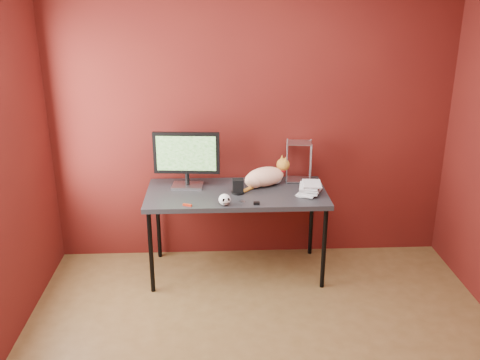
{
  "coord_description": "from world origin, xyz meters",
  "views": [
    {
      "loc": [
        -0.31,
        -2.78,
        2.36
      ],
      "look_at": [
        -0.13,
        1.15,
        0.93
      ],
      "focal_mm": 40.0,
      "sensor_mm": 36.0,
      "label": 1
    }
  ],
  "objects_px": {
    "monitor": "(187,157)",
    "cat": "(265,176)",
    "skull_mug": "(225,200)",
    "book_stack": "(303,133)",
    "speaker": "(238,187)",
    "desk": "(236,197)"
  },
  "relations": [
    {
      "from": "cat",
      "to": "book_stack",
      "type": "height_order",
      "value": "book_stack"
    },
    {
      "from": "monitor",
      "to": "skull_mug",
      "type": "relative_size",
      "value": 5.61
    },
    {
      "from": "desk",
      "to": "book_stack",
      "type": "xyz_separation_m",
      "value": [
        0.53,
        -0.04,
        0.56
      ]
    },
    {
      "from": "cat",
      "to": "skull_mug",
      "type": "relative_size",
      "value": 4.53
    },
    {
      "from": "cat",
      "to": "skull_mug",
      "type": "bearing_deg",
      "value": -153.63
    },
    {
      "from": "monitor",
      "to": "speaker",
      "type": "distance_m",
      "value": 0.5
    },
    {
      "from": "speaker",
      "to": "desk",
      "type": "bearing_deg",
      "value": 103.42
    },
    {
      "from": "desk",
      "to": "skull_mug",
      "type": "xyz_separation_m",
      "value": [
        -0.1,
        -0.29,
        0.1
      ]
    },
    {
      "from": "desk",
      "to": "speaker",
      "type": "relative_size",
      "value": 12.26
    },
    {
      "from": "desk",
      "to": "book_stack",
      "type": "distance_m",
      "value": 0.77
    },
    {
      "from": "monitor",
      "to": "book_stack",
      "type": "distance_m",
      "value": 0.99
    },
    {
      "from": "skull_mug",
      "to": "book_stack",
      "type": "distance_m",
      "value": 0.82
    },
    {
      "from": "monitor",
      "to": "cat",
      "type": "distance_m",
      "value": 0.69
    },
    {
      "from": "desk",
      "to": "cat",
      "type": "relative_size",
      "value": 3.33
    },
    {
      "from": "monitor",
      "to": "cat",
      "type": "height_order",
      "value": "monitor"
    },
    {
      "from": "monitor",
      "to": "speaker",
      "type": "bearing_deg",
      "value": -17.43
    },
    {
      "from": "skull_mug",
      "to": "desk",
      "type": "bearing_deg",
      "value": 54.32
    },
    {
      "from": "monitor",
      "to": "speaker",
      "type": "relative_size",
      "value": 4.55
    },
    {
      "from": "book_stack",
      "to": "monitor",
      "type": "bearing_deg",
      "value": 169.54
    },
    {
      "from": "monitor",
      "to": "cat",
      "type": "xyz_separation_m",
      "value": [
        0.67,
        -0.0,
        -0.18
      ]
    },
    {
      "from": "skull_mug",
      "to": "book_stack",
      "type": "relative_size",
      "value": 0.1
    },
    {
      "from": "monitor",
      "to": "book_stack",
      "type": "height_order",
      "value": "book_stack"
    }
  ]
}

